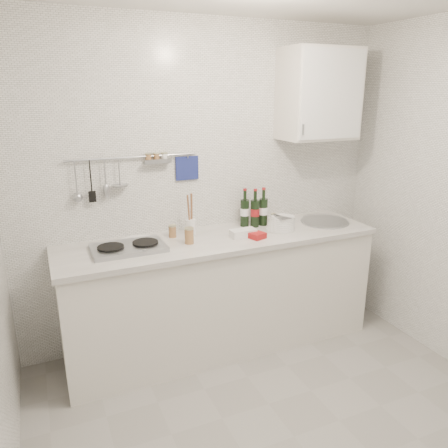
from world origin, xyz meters
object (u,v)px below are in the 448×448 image
utensil_crock (191,225)px  wall_cabinet (319,94)px  wine_bottles (254,207)px  plate_stack_sink (281,223)px  plate_stack_hob (139,244)px

utensil_crock → wall_cabinet: bearing=-1.1°
wall_cabinet → wine_bottles: 1.03m
plate_stack_sink → utensil_crock: 0.73m
plate_stack_sink → wine_bottles: wine_bottles is taller
wall_cabinet → utensil_crock: size_ratio=2.13×
plate_stack_hob → wine_bottles: bearing=5.5°
plate_stack_hob → utensil_crock: utensil_crock is taller
wall_cabinet → plate_stack_sink: wall_cabinet is taller
wall_cabinet → plate_stack_sink: size_ratio=2.81×
wall_cabinet → utensil_crock: bearing=178.9°
wine_bottles → utensil_crock: 0.56m
wine_bottles → utensil_crock: size_ratio=0.94×
wine_bottles → wall_cabinet: bearing=-3.2°
plate_stack_sink → utensil_crock: size_ratio=0.76×
plate_stack_hob → wine_bottles: 0.99m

